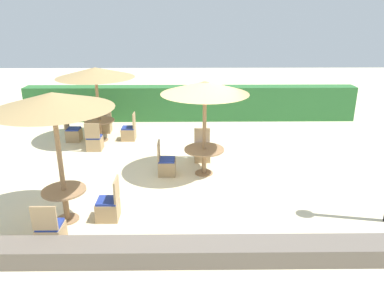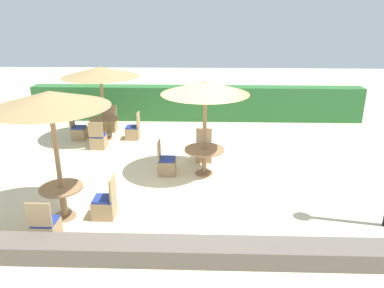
{
  "view_description": "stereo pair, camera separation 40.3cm",
  "coord_description": "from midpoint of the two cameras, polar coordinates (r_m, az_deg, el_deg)",
  "views": [
    {
      "loc": [
        -0.11,
        -8.59,
        4.23
      ],
      "look_at": [
        0.0,
        0.6,
        0.9
      ],
      "focal_mm": 35.0,
      "sensor_mm": 36.0,
      "label": 1
    },
    {
      "loc": [
        0.3,
        -8.58,
        4.23
      ],
      "look_at": [
        0.0,
        0.6,
        0.9
      ],
      "focal_mm": 35.0,
      "sensor_mm": 36.0,
      "label": 2
    }
  ],
  "objects": [
    {
      "name": "ground_plane",
      "position": [
        9.57,
        1.1,
        -6.31
      ],
      "size": [
        40.0,
        40.0,
        0.0
      ],
      "primitive_type": "plane",
      "color": "beige"
    },
    {
      "name": "hedge_row",
      "position": [
        15.02,
        1.44,
        6.24
      ],
      "size": [
        13.0,
        0.7,
        1.35
      ],
      "primitive_type": "cube",
      "color": "#2D6B33",
      "rests_on": "ground_plane"
    },
    {
      "name": "patio_chair_center_north",
      "position": [
        11.01,
        2.86,
        -1.23
      ],
      "size": [
        0.46,
        0.46,
        0.93
      ],
      "rotation": [
        0.0,
        0.0,
        3.14
      ],
      "color": "tan",
      "rests_on": "ground_plane"
    },
    {
      "name": "patio_chair_front_left_south",
      "position": [
        7.77,
        -19.98,
        -12.13
      ],
      "size": [
        0.46,
        0.46,
        0.93
      ],
      "color": "tan",
      "rests_on": "ground_plane"
    },
    {
      "name": "round_table_front_left",
      "position": [
        8.36,
        -17.88,
        -7.41
      ],
      "size": [
        0.9,
        0.9,
        0.71
      ],
      "color": "#93704C",
      "rests_on": "ground_plane"
    },
    {
      "name": "round_table_back_left",
      "position": [
        13.02,
        -12.33,
        3.05
      ],
      "size": [
        1.0,
        1.0,
        0.72
      ],
      "color": "#93704C",
      "rests_on": "ground_plane"
    },
    {
      "name": "round_table_center",
      "position": [
        10.0,
        3.05,
        -1.59
      ],
      "size": [
        1.06,
        1.06,
        0.72
      ],
      "color": "#93704C",
      "rests_on": "ground_plane"
    },
    {
      "name": "patio_chair_back_left_north",
      "position": [
        13.97,
        -11.58,
        3.01
      ],
      "size": [
        0.46,
        0.46,
        0.93
      ],
      "rotation": [
        0.0,
        0.0,
        3.14
      ],
      "color": "tan",
      "rests_on": "ground_plane"
    },
    {
      "name": "patio_chair_front_left_east",
      "position": [
        8.28,
        -11.74,
        -9.19
      ],
      "size": [
        0.46,
        0.46,
        0.93
      ],
      "rotation": [
        0.0,
        0.0,
        1.57
      ],
      "color": "tan",
      "rests_on": "ground_plane"
    },
    {
      "name": "parasol_center",
      "position": [
        9.5,
        3.25,
        8.48
      ],
      "size": [
        2.26,
        2.26,
        2.53
      ],
      "color": "#93704C",
      "rests_on": "ground_plane"
    },
    {
      "name": "patio_chair_back_left_east",
      "position": [
        12.96,
        -8.07,
        1.89
      ],
      "size": [
        0.46,
        0.46,
        0.93
      ],
      "rotation": [
        0.0,
        0.0,
        1.57
      ],
      "color": "tan",
      "rests_on": "ground_plane"
    },
    {
      "name": "patio_chair_back_left_west",
      "position": [
        13.33,
        -16.08,
        1.8
      ],
      "size": [
        0.46,
        0.46,
        0.93
      ],
      "rotation": [
        0.0,
        0.0,
        -1.57
      ],
      "color": "tan",
      "rests_on": "ground_plane"
    },
    {
      "name": "parasol_front_left",
      "position": [
        7.68,
        -19.49,
        6.31
      ],
      "size": [
        2.33,
        2.33,
        2.75
      ],
      "color": "#93704C",
      "rests_on": "ground_plane"
    },
    {
      "name": "patio_chair_back_left_south",
      "position": [
        12.27,
        -13.16,
        0.51
      ],
      "size": [
        0.46,
        0.46,
        0.93
      ],
      "color": "tan",
      "rests_on": "ground_plane"
    },
    {
      "name": "parasol_back_left",
      "position": [
        12.64,
        -12.92,
        10.62
      ],
      "size": [
        2.53,
        2.53,
        2.47
      ],
      "color": "#93704C",
      "rests_on": "ground_plane"
    },
    {
      "name": "stone_border",
      "position": [
        6.89,
        0.73,
        -16.1
      ],
      "size": [
        10.0,
        0.56,
        0.35
      ],
      "primitive_type": "cube",
      "color": "#6B6056",
      "rests_on": "ground_plane"
    },
    {
      "name": "patio_chair_center_west",
      "position": [
        10.11,
        -2.77,
        -3.2
      ],
      "size": [
        0.46,
        0.46,
        0.93
      ],
      "rotation": [
        0.0,
        0.0,
        -1.57
      ],
      "color": "tan",
      "rests_on": "ground_plane"
    }
  ]
}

